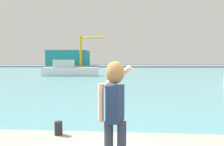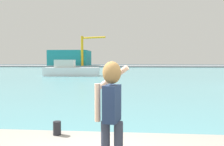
{
  "view_description": "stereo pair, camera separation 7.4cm",
  "coord_description": "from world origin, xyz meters",
  "px_view_note": "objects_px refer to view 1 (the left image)",
  "views": [
    {
      "loc": [
        0.41,
        -3.37,
        2.4
      ],
      "look_at": [
        -0.35,
        6.64,
        1.86
      ],
      "focal_mm": 35.7,
      "sensor_mm": 36.0,
      "label": 1
    },
    {
      "loc": [
        0.48,
        -3.37,
        2.4
      ],
      "look_at": [
        -0.35,
        6.64,
        1.86
      ],
      "focal_mm": 35.7,
      "sensor_mm": 36.0,
      "label": 2
    }
  ],
  "objects_px": {
    "person_photographer": "(115,106)",
    "harbor_bollard": "(59,128)",
    "warehouse_left": "(69,58)",
    "boat_moored": "(69,70)",
    "port_crane": "(84,47)"
  },
  "relations": [
    {
      "from": "person_photographer",
      "to": "harbor_bollard",
      "type": "relative_size",
      "value": 5.45
    },
    {
      "from": "boat_moored",
      "to": "port_crane",
      "type": "height_order",
      "value": "port_crane"
    },
    {
      "from": "person_photographer",
      "to": "warehouse_left",
      "type": "distance_m",
      "value": 96.71
    },
    {
      "from": "warehouse_left",
      "to": "harbor_bollard",
      "type": "bearing_deg",
      "value": -74.83
    },
    {
      "from": "harbor_bollard",
      "to": "boat_moored",
      "type": "relative_size",
      "value": 0.04
    },
    {
      "from": "harbor_bollard",
      "to": "port_crane",
      "type": "xyz_separation_m",
      "value": [
        -16.54,
        84.47,
        7.29
      ]
    },
    {
      "from": "person_photographer",
      "to": "warehouse_left",
      "type": "relative_size",
      "value": 0.1
    },
    {
      "from": "person_photographer",
      "to": "boat_moored",
      "type": "bearing_deg",
      "value": 29.98
    },
    {
      "from": "warehouse_left",
      "to": "port_crane",
      "type": "xyz_separation_m",
      "value": [
        8.23,
        -6.88,
        4.32
      ]
    },
    {
      "from": "boat_moored",
      "to": "port_crane",
      "type": "bearing_deg",
      "value": 96.01
    },
    {
      "from": "port_crane",
      "to": "person_photographer",
      "type": "bearing_deg",
      "value": -78.22
    },
    {
      "from": "person_photographer",
      "to": "boat_moored",
      "type": "height_order",
      "value": "boat_moored"
    },
    {
      "from": "harbor_bollard",
      "to": "person_photographer",
      "type": "bearing_deg",
      "value": -50.04
    },
    {
      "from": "person_photographer",
      "to": "harbor_bollard",
      "type": "height_order",
      "value": "person_photographer"
    },
    {
      "from": "harbor_bollard",
      "to": "boat_moored",
      "type": "distance_m",
      "value": 31.32
    }
  ]
}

